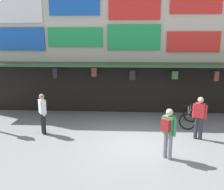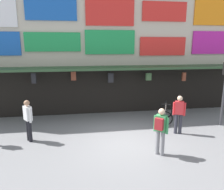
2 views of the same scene
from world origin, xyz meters
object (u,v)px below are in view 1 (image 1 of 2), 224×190
at_px(pedestrian_in_yellow, 168,130).
at_px(pedestrian_in_white, 43,112).
at_px(bicycle_parked, 189,117).
at_px(pedestrian_in_red, 199,116).

relative_size(pedestrian_in_yellow, pedestrian_in_white, 1.00).
distance_m(bicycle_parked, pedestrian_in_red, 1.59).
distance_m(pedestrian_in_red, pedestrian_in_white, 6.18).
bearing_deg(bicycle_parked, pedestrian_in_yellow, -115.43).
bearing_deg(pedestrian_in_white, pedestrian_in_red, -1.95).
xyz_separation_m(bicycle_parked, pedestrian_in_yellow, (-1.51, -3.17, 0.59)).
bearing_deg(pedestrian_in_yellow, pedestrian_in_red, 48.66).
distance_m(pedestrian_in_red, pedestrian_in_yellow, 2.23).
xyz_separation_m(bicycle_parked, pedestrian_in_red, (-0.03, -1.49, 0.55)).
height_order(pedestrian_in_red, pedestrian_in_white, same).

